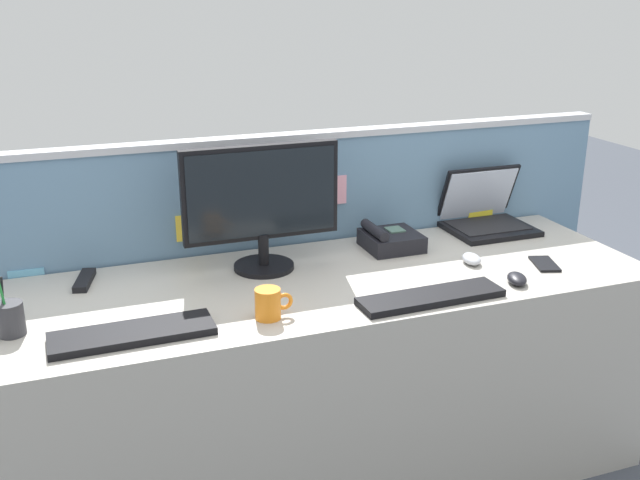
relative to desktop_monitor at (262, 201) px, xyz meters
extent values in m
plane|color=#424751|center=(0.16, -0.17, -0.98)|extent=(10.00, 10.00, 0.00)
cube|color=#ADA89E|center=(0.16, -0.17, -0.61)|extent=(2.17, 0.72, 0.74)
cube|color=#6084A3|center=(0.16, 0.23, -0.42)|extent=(2.60, 0.06, 1.13)
cube|color=#B7BAC1|center=(0.16, 0.23, 0.16)|extent=(2.60, 0.07, 0.02)
cube|color=yellow|center=(-0.20, 0.19, -0.13)|extent=(0.11, 0.01, 0.09)
cube|color=yellow|center=(0.97, 0.19, -0.22)|extent=(0.11, 0.01, 0.09)
cube|color=pink|center=(0.33, 0.19, -0.05)|extent=(0.10, 0.01, 0.11)
cube|color=#66ADD1|center=(-0.76, 0.19, -0.25)|extent=(0.11, 0.01, 0.07)
cylinder|color=black|center=(0.00, -0.01, -0.23)|extent=(0.20, 0.20, 0.02)
cylinder|color=black|center=(0.00, -0.01, -0.17)|extent=(0.04, 0.04, 0.11)
cube|color=black|center=(0.00, 0.00, 0.03)|extent=(0.53, 0.03, 0.32)
cube|color=black|center=(0.00, -0.01, 0.03)|extent=(0.50, 0.01, 0.29)
cube|color=black|center=(0.93, 0.08, -0.23)|extent=(0.32, 0.27, 0.02)
cube|color=black|center=(0.93, 0.09, -0.21)|extent=(0.28, 0.20, 0.00)
cube|color=black|center=(0.93, 0.17, -0.11)|extent=(0.32, 0.09, 0.22)
cube|color=silver|center=(0.93, 0.16, -0.11)|extent=(0.30, 0.08, 0.20)
cube|color=black|center=(0.49, 0.03, -0.21)|extent=(0.19, 0.19, 0.06)
cube|color=#4C6B5B|center=(0.51, 0.05, -0.17)|extent=(0.06, 0.07, 0.01)
cylinder|color=black|center=(0.42, 0.03, -0.16)|extent=(0.04, 0.17, 0.04)
cube|color=black|center=(0.40, -0.44, -0.22)|extent=(0.46, 0.13, 0.02)
cube|color=black|center=(-0.48, -0.38, -0.22)|extent=(0.44, 0.15, 0.02)
ellipsoid|color=black|center=(0.73, -0.41, -0.22)|extent=(0.09, 0.12, 0.03)
ellipsoid|color=#B2B5BC|center=(0.69, -0.21, -0.22)|extent=(0.08, 0.11, 0.03)
cylinder|color=#333338|center=(-0.79, -0.25, -0.19)|extent=(0.07, 0.07, 0.09)
cylinder|color=#238438|center=(-0.80, -0.25, -0.12)|extent=(0.02, 0.02, 0.15)
cylinder|color=black|center=(-0.80, -0.24, -0.13)|extent=(0.02, 0.01, 0.13)
cube|color=black|center=(0.91, -0.31, -0.23)|extent=(0.11, 0.15, 0.01)
cube|color=black|center=(-0.58, 0.07, -0.23)|extent=(0.08, 0.18, 0.02)
cylinder|color=orange|center=(-0.10, -0.39, -0.19)|extent=(0.07, 0.07, 0.09)
torus|color=orange|center=(-0.05, -0.39, -0.19)|extent=(0.05, 0.01, 0.05)
camera|label=1|loc=(-0.62, -2.25, 0.68)|focal=41.34mm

